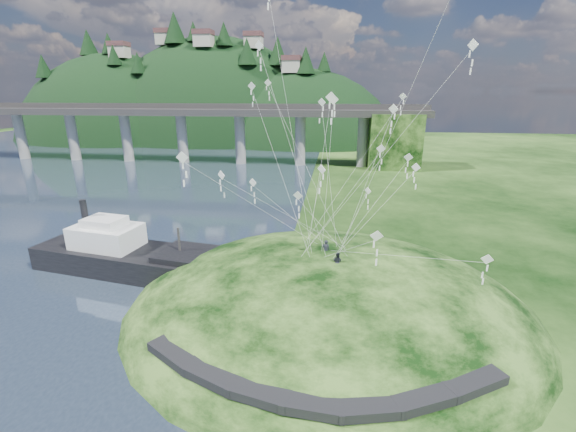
# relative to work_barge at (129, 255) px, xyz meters

# --- Properties ---
(ground) EXTENTS (320.00, 320.00, 0.00)m
(ground) POSITION_rel_work_barge_xyz_m (12.75, -6.76, -1.85)
(ground) COLOR black
(ground) RESTS_ON ground
(grass_hill) EXTENTS (36.00, 32.00, 13.00)m
(grass_hill) POSITION_rel_work_barge_xyz_m (20.75, -4.76, -3.35)
(grass_hill) COLOR black
(grass_hill) RESTS_ON ground
(footpath) EXTENTS (22.29, 5.84, 0.83)m
(footpath) POSITION_rel_work_barge_xyz_m (20.21, -16.51, 0.24)
(footpath) COLOR black
(footpath) RESTS_ON ground
(bridge) EXTENTS (160.00, 11.00, 15.00)m
(bridge) POSITION_rel_work_barge_xyz_m (-13.71, 63.30, 7.86)
(bridge) COLOR #2D2B2B
(bridge) RESTS_ON ground
(far_ridge) EXTENTS (153.00, 70.00, 94.50)m
(far_ridge) POSITION_rel_work_barge_xyz_m (-30.83, 115.41, -9.28)
(far_ridge) COLOR black
(far_ridge) RESTS_ON ground
(work_barge) EXTENTS (21.70, 9.13, 7.37)m
(work_barge) POSITION_rel_work_barge_xyz_m (0.00, 0.00, 0.00)
(work_barge) COLOR black
(work_barge) RESTS_ON ground
(wooden_dock) EXTENTS (13.05, 7.27, 0.95)m
(wooden_dock) POSITION_rel_work_barge_xyz_m (10.73, 1.41, -1.43)
(wooden_dock) COLOR #372616
(wooden_dock) RESTS_ON ground
(kite_flyers) EXTENTS (1.83, 2.93, 1.85)m
(kite_flyers) POSITION_rel_work_barge_xyz_m (20.96, -4.88, 3.98)
(kite_flyers) COLOR #22242D
(kite_flyers) RESTS_ON ground
(kite_swarm) EXTENTS (19.91, 17.31, 19.58)m
(kite_swarm) POSITION_rel_work_barge_xyz_m (20.69, -2.38, 12.99)
(kite_swarm) COLOR white
(kite_swarm) RESTS_ON ground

